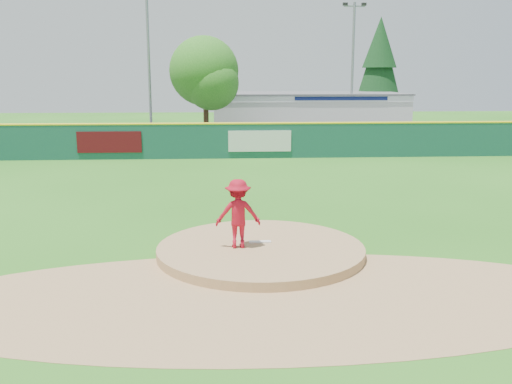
{
  "coord_description": "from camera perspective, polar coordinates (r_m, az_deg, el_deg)",
  "views": [
    {
      "loc": [
        -1.03,
        -14.5,
        4.69
      ],
      "look_at": [
        0.0,
        2.0,
        1.3
      ],
      "focal_mm": 40.0,
      "sensor_mm": 36.0,
      "label": 1
    }
  ],
  "objects": [
    {
      "name": "van",
      "position": [
        36.31,
        1.67,
        5.38
      ],
      "size": [
        5.9,
        4.41,
        1.49
      ],
      "primitive_type": "imported",
      "rotation": [
        0.0,
        0.0,
        1.16
      ],
      "color": "silver",
      "rests_on": "parking_lot"
    },
    {
      "name": "pitchers_mound",
      "position": [
        15.28,
        0.47,
        -6.29
      ],
      "size": [
        5.5,
        5.5,
        0.5
      ],
      "primitive_type": "cylinder",
      "color": "#9E774C",
      "rests_on": "ground"
    },
    {
      "name": "infield_dirt_arc",
      "position": [
        12.46,
        1.46,
        -10.5
      ],
      "size": [
        15.4,
        15.4,
        0.01
      ],
      "primitive_type": "cylinder",
      "color": "#9E774C",
      "rests_on": "ground"
    },
    {
      "name": "light_pole_right",
      "position": [
        44.65,
        9.64,
        12.53
      ],
      "size": [
        1.75,
        0.25,
        10.0
      ],
      "color": "gray",
      "rests_on": "ground"
    },
    {
      "name": "fence_banners",
      "position": [
        32.69,
        -7.1,
        5.02
      ],
      "size": [
        12.1,
        0.04,
        1.2
      ],
      "color": "#510B11",
      "rests_on": "ground"
    },
    {
      "name": "pool_building_grp",
      "position": [
        47.12,
        5.06,
        7.87
      ],
      "size": [
        15.2,
        8.2,
        3.31
      ],
      "color": "silver",
      "rests_on": "ground"
    },
    {
      "name": "ground",
      "position": [
        15.28,
        0.47,
        -6.29
      ],
      "size": [
        120.0,
        120.0,
        0.0
      ],
      "primitive_type": "plane",
      "color": "#286B19",
      "rests_on": "ground"
    },
    {
      "name": "light_pole_left",
      "position": [
        41.82,
        -10.69,
        13.26
      ],
      "size": [
        1.75,
        0.25,
        11.0
      ],
      "color": "gray",
      "rests_on": "ground"
    },
    {
      "name": "playground_slide",
      "position": [
        39.07,
        -20.2,
        5.21
      ],
      "size": [
        1.05,
        2.96,
        1.63
      ],
      "color": "#1922DA",
      "rests_on": "ground"
    },
    {
      "name": "pitcher",
      "position": [
        14.86,
        -1.81,
        -2.17
      ],
      "size": [
        1.19,
        0.7,
        1.81
      ],
      "primitive_type": "imported",
      "rotation": [
        0.0,
        0.0,
        3.16
      ],
      "color": "#A50E20",
      "rests_on": "pitchers_mound"
    },
    {
      "name": "deciduous_tree",
      "position": [
        39.51,
        -5.08,
        11.35
      ],
      "size": [
        5.6,
        5.6,
        7.36
      ],
      "color": "#382314",
      "rests_on": "ground"
    },
    {
      "name": "outfield_fence",
      "position": [
        32.72,
        -1.76,
        5.27
      ],
      "size": [
        40.0,
        0.14,
        2.07
      ],
      "color": "#16473C",
      "rests_on": "ground"
    },
    {
      "name": "pitching_rubber",
      "position": [
        15.48,
        0.39,
        -5.0
      ],
      "size": [
        0.6,
        0.15,
        0.04
      ],
      "primitive_type": "cube",
      "color": "white",
      "rests_on": "pitchers_mound"
    },
    {
      "name": "conifer_tree",
      "position": [
        52.42,
        12.23,
        12.27
      ],
      "size": [
        4.4,
        4.4,
        9.5
      ],
      "color": "#382314",
      "rests_on": "ground"
    },
    {
      "name": "parking_lot",
      "position": [
        41.78,
        -2.15,
        5.15
      ],
      "size": [
        44.0,
        16.0,
        0.02
      ],
      "primitive_type": "cube",
      "color": "#38383A",
      "rests_on": "ground"
    }
  ]
}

